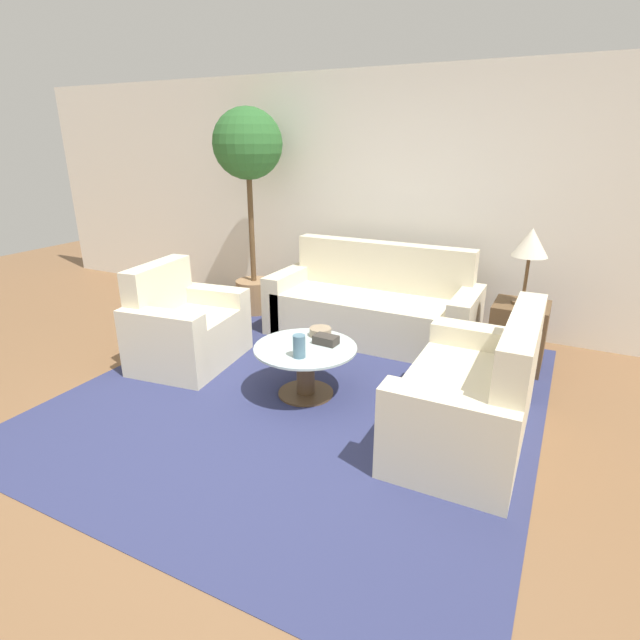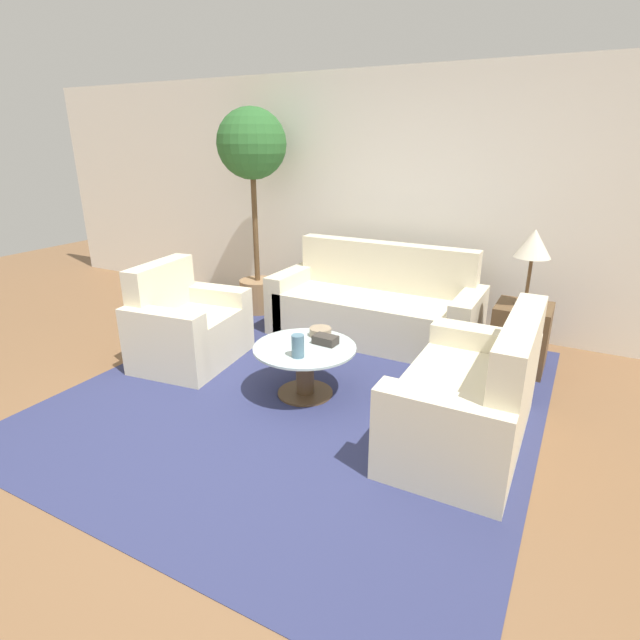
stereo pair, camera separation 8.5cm
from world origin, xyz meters
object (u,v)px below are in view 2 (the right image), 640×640
at_px(sofa_main, 376,308).
at_px(loveseat, 474,403).
at_px(coffee_table, 305,364).
at_px(table_lamp, 533,246).
at_px(armchair, 185,329).
at_px(vase, 298,346).
at_px(bowl, 320,332).
at_px(book_stack, 325,340).
at_px(potted_plant, 253,167).

xyz_separation_m(sofa_main, loveseat, (1.30, -1.48, -0.00)).
distance_m(coffee_table, table_lamp, 2.10).
height_order(armchair, vase, armchair).
relative_size(bowl, book_stack, 0.92).
relative_size(armchair, table_lamp, 1.61).
height_order(armchair, coffee_table, armchair).
distance_m(potted_plant, vase, 2.59).
xyz_separation_m(potted_plant, bowl, (1.51, -1.27, -1.19)).
distance_m(sofa_main, table_lamp, 1.61).
distance_m(coffee_table, vase, 0.30).
xyz_separation_m(sofa_main, vase, (0.04, -1.61, 0.20)).
xyz_separation_m(coffee_table, bowl, (-0.00, 0.26, 0.18)).
relative_size(potted_plant, bowl, 12.65).
bearing_deg(book_stack, armchair, -173.70).
distance_m(sofa_main, bowl, 1.17).
bearing_deg(book_stack, bowl, 134.80).
bearing_deg(bowl, vase, -83.26).
relative_size(loveseat, table_lamp, 2.10).
bearing_deg(bowl, table_lamp, 36.87).
height_order(loveseat, potted_plant, potted_plant).
xyz_separation_m(sofa_main, potted_plant, (-1.53, 0.11, 1.33)).
bearing_deg(book_stack, table_lamp, 46.57).
bearing_deg(armchair, book_stack, -94.79).
relative_size(sofa_main, loveseat, 1.51).
distance_m(armchair, book_stack, 1.41).
relative_size(armchair, bowl, 5.91).
bearing_deg(potted_plant, loveseat, -29.40).
distance_m(sofa_main, vase, 1.62).
distance_m(loveseat, book_stack, 1.22).
bearing_deg(coffee_table, table_lamp, 43.05).
distance_m(loveseat, bowl, 1.36).
bearing_deg(sofa_main, bowl, -90.64).
distance_m(armchair, potted_plant, 1.99).
height_order(sofa_main, table_lamp, table_lamp).
bearing_deg(sofa_main, armchair, -133.76).
bearing_deg(loveseat, potted_plant, -119.72).
height_order(potted_plant, book_stack, potted_plant).
height_order(armchair, bowl, armchair).
bearing_deg(potted_plant, book_stack, -40.83).
xyz_separation_m(loveseat, potted_plant, (-2.83, 1.59, 1.33)).
height_order(armchair, table_lamp, table_lamp).
xyz_separation_m(armchair, loveseat, (2.60, -0.13, 0.00)).
height_order(sofa_main, armchair, sofa_main).
bearing_deg(coffee_table, vase, -74.64).
bearing_deg(book_stack, sofa_main, 98.48).
height_order(coffee_table, vase, vase).
relative_size(coffee_table, table_lamp, 1.23).
bearing_deg(vase, bowl, 96.74).
bearing_deg(bowl, loveseat, -13.66).
xyz_separation_m(armchair, bowl, (1.29, 0.19, 0.15)).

